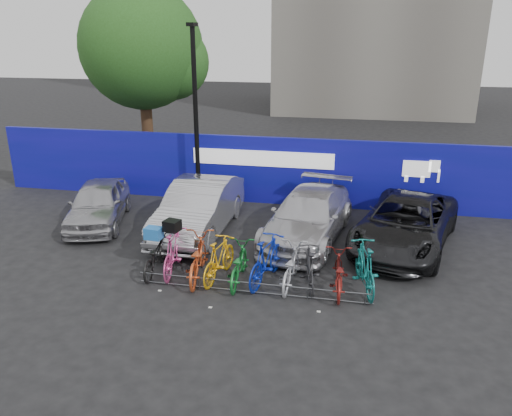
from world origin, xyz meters
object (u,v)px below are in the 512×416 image
(bike_7, at_px, (310,268))
(car_3, at_px, (406,223))
(bike_6, at_px, (290,267))
(lamppost, at_px, (196,112))
(bike_2, at_px, (197,258))
(bike_5, at_px, (266,260))
(car_1, at_px, (199,208))
(bike_3, at_px, (219,259))
(bike_9, at_px, (365,267))
(bike_rack, at_px, (252,288))
(bike_4, at_px, (238,264))
(tree, at_px, (147,51))
(car_0, at_px, (98,203))
(bike_1, at_px, (174,251))
(bike_0, at_px, (155,255))
(bike_8, at_px, (338,273))
(car_2, at_px, (308,216))

(bike_7, bearing_deg, car_3, -140.73)
(bike_6, bearing_deg, lamppost, -50.09)
(bike_2, distance_m, bike_5, 1.73)
(lamppost, height_order, car_1, lamppost)
(bike_3, relative_size, bike_9, 0.90)
(car_1, xyz_separation_m, bike_2, (0.86, -2.90, -0.25))
(bike_rack, height_order, bike_4, bike_4)
(tree, relative_size, car_0, 1.97)
(car_0, distance_m, bike_1, 4.55)
(bike_2, xyz_separation_m, bike_7, (2.79, 0.10, -0.05))
(bike_1, height_order, bike_4, bike_1)
(bike_0, xyz_separation_m, bike_8, (4.62, -0.10, 0.01))
(bike_5, bearing_deg, bike_2, 17.73)
(lamppost, relative_size, bike_6, 3.29)
(bike_8, bearing_deg, bike_rack, 11.60)
(tree, bearing_deg, bike_8, -49.24)
(bike_7, height_order, bike_9, bike_9)
(bike_3, bearing_deg, car_3, -138.02)
(bike_6, relative_size, bike_7, 1.12)
(bike_4, bearing_deg, bike_6, -176.94)
(bike_3, bearing_deg, bike_6, -169.29)
(bike_7, bearing_deg, bike_0, -10.81)
(car_3, bearing_deg, bike_2, -133.83)
(tree, height_order, car_1, tree)
(bike_5, bearing_deg, car_2, -89.98)
(car_0, relative_size, car_1, 0.82)
(bike_7, bearing_deg, bike_5, -12.07)
(bike_1, height_order, bike_3, bike_1)
(bike_0, distance_m, bike_4, 2.20)
(car_3, bearing_deg, bike_3, -131.37)
(bike_3, height_order, bike_8, bike_3)
(bike_3, distance_m, bike_5, 1.18)
(tree, bearing_deg, bike_3, -60.02)
(lamppost, distance_m, bike_2, 6.34)
(car_1, distance_m, bike_8, 5.22)
(bike_6, distance_m, bike_9, 1.76)
(bike_5, bearing_deg, bike_4, 26.58)
(car_3, bearing_deg, bike_1, -138.22)
(bike_1, relative_size, bike_7, 1.15)
(car_2, bearing_deg, bike_7, -73.92)
(bike_3, relative_size, bike_7, 1.08)
(car_1, height_order, bike_5, car_1)
(bike_9, bearing_deg, bike_2, -9.33)
(lamppost, height_order, car_0, lamppost)
(bike_rack, xyz_separation_m, bike_5, (0.21, 0.66, 0.43))
(bike_0, xyz_separation_m, bike_1, (0.46, 0.10, 0.11))
(bike_2, xyz_separation_m, bike_9, (4.08, 0.20, 0.05))
(car_0, bearing_deg, lamppost, 27.58)
(car_1, distance_m, bike_4, 3.51)
(car_3, xyz_separation_m, bike_9, (-1.13, -2.82, -0.11))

